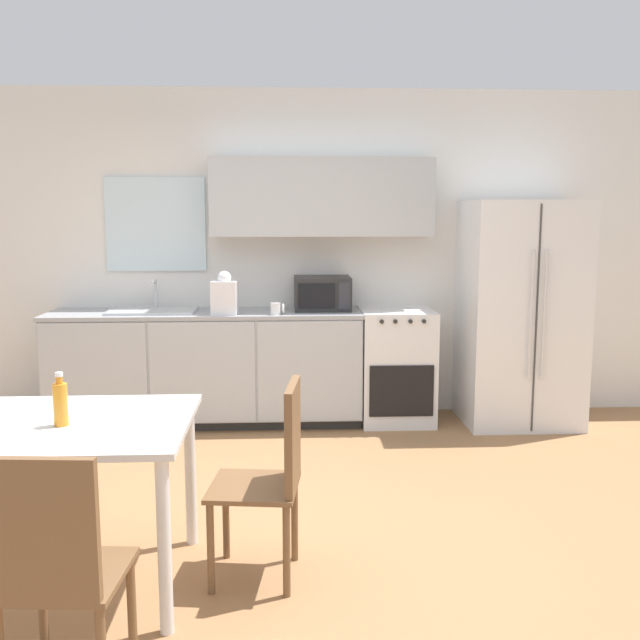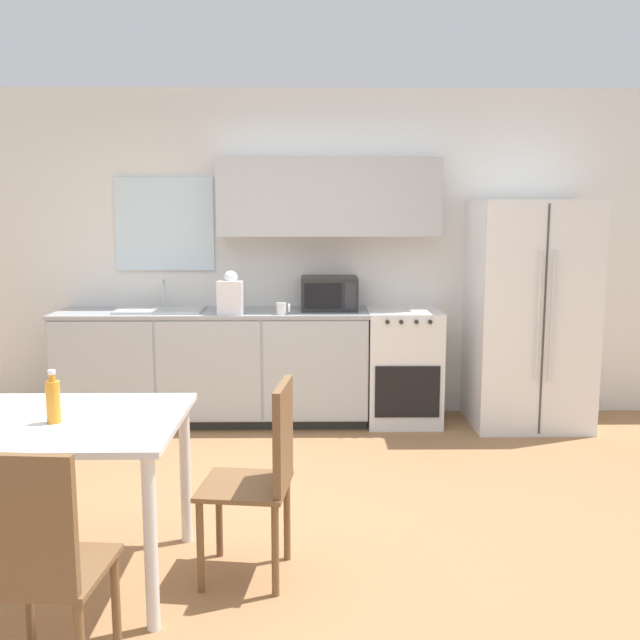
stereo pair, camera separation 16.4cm
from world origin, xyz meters
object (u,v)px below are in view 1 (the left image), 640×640
(refrigerator, at_px, (520,313))
(coffee_mug, at_px, (277,309))
(dining_chair_near, at_px, (55,563))
(oven_range, at_px, (396,366))
(dining_chair_side, at_px, (275,467))
(dining_table, at_px, (75,446))
(microwave, at_px, (322,293))
(drink_bottle, at_px, (60,403))

(refrigerator, height_order, coffee_mug, refrigerator)
(refrigerator, relative_size, dining_chair_near, 1.93)
(oven_range, xyz_separation_m, coffee_mug, (-0.97, -0.20, 0.50))
(oven_range, relative_size, coffee_mug, 8.68)
(dining_chair_near, height_order, dining_chair_side, same)
(dining_table, bearing_deg, microwave, 64.59)
(refrigerator, height_order, dining_table, refrigerator)
(oven_range, relative_size, microwave, 2.04)
(oven_range, distance_m, dining_chair_side, 2.70)
(dining_chair_side, bearing_deg, dining_chair_near, 147.11)
(oven_range, height_order, dining_table, oven_range)
(dining_chair_side, bearing_deg, dining_table, 98.94)
(coffee_mug, bearing_deg, microwave, 36.67)
(coffee_mug, distance_m, drink_bottle, 2.58)
(dining_table, xyz_separation_m, dining_chair_side, (0.89, 0.03, -0.13))
(oven_range, xyz_separation_m, refrigerator, (0.99, -0.07, 0.44))
(drink_bottle, bearing_deg, oven_range, 54.21)
(refrigerator, xyz_separation_m, coffee_mug, (-1.96, -0.13, 0.07))
(oven_range, bearing_deg, refrigerator, -4.08)
(dining_chair_side, bearing_deg, oven_range, -13.93)
(microwave, distance_m, dining_chair_side, 2.67)
(oven_range, distance_m, refrigerator, 1.09)
(dining_table, distance_m, dining_chair_near, 0.86)
(refrigerator, xyz_separation_m, dining_chair_near, (-2.67, -3.32, -0.36))
(coffee_mug, relative_size, drink_bottle, 0.45)
(oven_range, relative_size, dining_table, 0.90)
(oven_range, distance_m, dining_chair_near, 3.78)
(microwave, height_order, dining_table, microwave)
(oven_range, distance_m, coffee_mug, 1.11)
(oven_range, bearing_deg, dining_chair_side, -110.82)
(coffee_mug, bearing_deg, dining_chair_near, -102.61)
(dining_chair_side, bearing_deg, drink_bottle, 102.47)
(coffee_mug, bearing_deg, oven_range, 11.59)
(coffee_mug, relative_size, dining_chair_side, 0.11)
(refrigerator, height_order, dining_chair_side, refrigerator)
(microwave, xyz_separation_m, dining_table, (-1.25, -2.63, -0.39))
(refrigerator, height_order, drink_bottle, refrigerator)
(refrigerator, xyz_separation_m, microwave, (-1.59, 0.15, 0.15))
(microwave, height_order, coffee_mug, microwave)
(refrigerator, bearing_deg, dining_table, -138.86)
(microwave, relative_size, dining_chair_near, 0.49)
(oven_range, relative_size, drink_bottle, 3.89)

